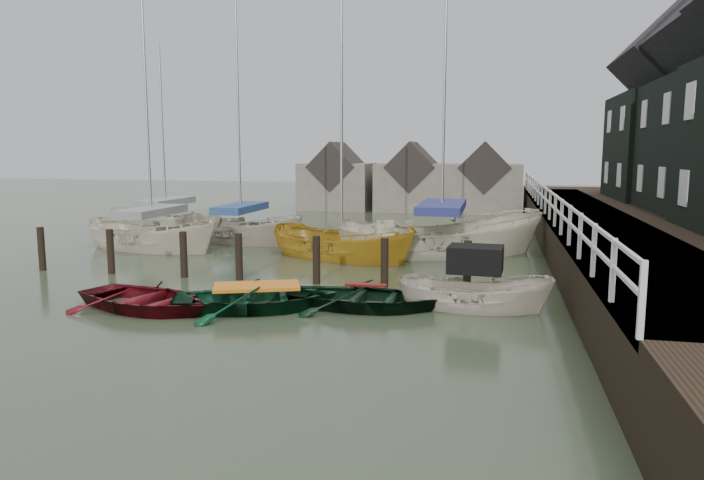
% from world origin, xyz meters
% --- Properties ---
extents(ground, '(120.00, 120.00, 0.00)m').
position_xyz_m(ground, '(0.00, 0.00, 0.00)').
color(ground, '#2B3622').
rests_on(ground, ground).
extents(pier, '(3.04, 32.00, 2.70)m').
position_xyz_m(pier, '(9.48, 10.00, 0.71)').
color(pier, black).
rests_on(pier, ground).
extents(mooring_pilings, '(13.72, 0.22, 1.80)m').
position_xyz_m(mooring_pilings, '(-1.11, 3.00, 0.50)').
color(mooring_pilings, black).
rests_on(mooring_pilings, ground).
extents(far_sheds, '(14.00, 4.08, 4.39)m').
position_xyz_m(far_sheds, '(0.83, 26.00, 1.86)').
color(far_sheds, '#665B51').
rests_on(far_sheds, ground).
extents(rowboat_red, '(4.44, 3.73, 0.79)m').
position_xyz_m(rowboat_red, '(-2.00, -0.81, 0.00)').
color(rowboat_red, '#4F0B10').
rests_on(rowboat_red, ground).
extents(rowboat_green, '(4.73, 4.10, 0.82)m').
position_xyz_m(rowboat_green, '(0.61, -0.19, 0.00)').
color(rowboat_green, '#083119').
rests_on(rowboat_green, ground).
extents(rowboat_dkgreen, '(3.86, 2.83, 0.78)m').
position_xyz_m(rowboat_dkgreen, '(3.17, 0.53, 0.00)').
color(rowboat_dkgreen, black).
rests_on(rowboat_dkgreen, ground).
extents(motorboat, '(3.83, 1.65, 2.25)m').
position_xyz_m(motorboat, '(5.76, 1.05, 0.12)').
color(motorboat, beige).
rests_on(motorboat, ground).
extents(sailboat_a, '(6.82, 4.03, 11.23)m').
position_xyz_m(sailboat_a, '(-6.87, 7.78, 0.06)').
color(sailboat_a, beige).
rests_on(sailboat_a, ground).
extents(sailboat_b, '(6.62, 4.02, 11.48)m').
position_xyz_m(sailboat_b, '(-4.24, 10.38, 0.07)').
color(sailboat_b, '#BCAFA1').
rests_on(sailboat_b, ground).
extents(sailboat_c, '(6.57, 4.57, 11.18)m').
position_xyz_m(sailboat_c, '(0.85, 7.47, 0.01)').
color(sailboat_c, '#B58621').
rests_on(sailboat_c, ground).
extents(sailboat_d, '(8.31, 5.44, 12.65)m').
position_xyz_m(sailboat_d, '(4.28, 9.04, 0.06)').
color(sailboat_d, beige).
rests_on(sailboat_d, ground).
extents(sailboat_e, '(6.74, 3.59, 9.78)m').
position_xyz_m(sailboat_e, '(-8.71, 12.14, 0.06)').
color(sailboat_e, beige).
rests_on(sailboat_e, ground).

